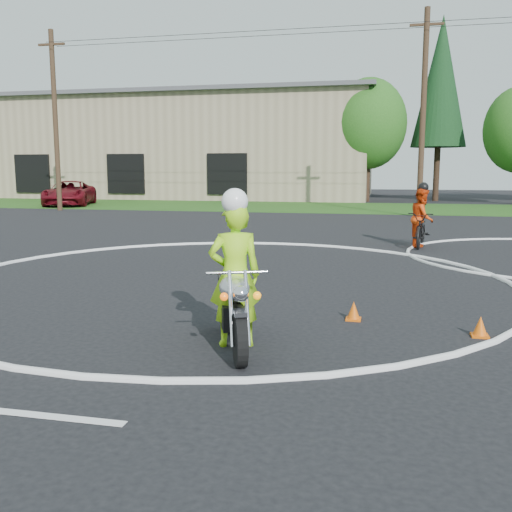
% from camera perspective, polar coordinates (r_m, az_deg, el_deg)
% --- Properties ---
extents(ground, '(120.00, 120.00, 0.00)m').
position_cam_1_polar(ground, '(9.57, -8.02, -5.79)').
color(ground, black).
rests_on(ground, ground).
extents(grass_strip, '(120.00, 10.00, 0.02)m').
position_cam_1_polar(grass_strip, '(35.89, 7.41, 4.86)').
color(grass_strip, '#1E4714').
rests_on(grass_strip, ground).
extents(course_markings, '(19.05, 19.05, 0.12)m').
position_cam_1_polar(course_markings, '(13.27, 7.56, -1.66)').
color(course_markings, silver).
rests_on(course_markings, ground).
extents(primary_motorcycle, '(1.00, 2.09, 1.15)m').
position_cam_1_polar(primary_motorcycle, '(7.60, -2.25, -5.18)').
color(primary_motorcycle, black).
rests_on(primary_motorcycle, ground).
extents(rider_primary_grp, '(0.83, 0.69, 2.13)m').
position_cam_1_polar(rider_primary_grp, '(7.63, -2.13, -1.50)').
color(rider_primary_grp, '#9CE317').
rests_on(rider_primary_grp, ground).
extents(rider_second_grp, '(1.01, 2.14, 1.98)m').
position_cam_1_polar(rider_second_grp, '(18.21, 16.25, 3.07)').
color(rider_second_grp, black).
rests_on(rider_second_grp, ground).
extents(pickup_grp, '(4.38, 6.30, 1.60)m').
position_cam_1_polar(pickup_grp, '(39.28, -18.15, 5.98)').
color(pickup_grp, '#5F0A14').
rests_on(pickup_grp, ground).
extents(traffic_cones, '(20.91, 12.51, 0.30)m').
position_cam_1_polar(traffic_cones, '(12.40, 15.49, -2.04)').
color(traffic_cones, '#E05A0B').
rests_on(traffic_cones, ground).
extents(warehouse, '(41.00, 17.00, 8.30)m').
position_cam_1_polar(warehouse, '(53.14, -11.14, 10.48)').
color(warehouse, tan).
rests_on(warehouse, ground).
extents(utility_poles, '(41.60, 1.12, 10.00)m').
position_cam_1_polar(utility_poles, '(29.84, 16.37, 13.79)').
color(utility_poles, '#473321').
rests_on(utility_poles, ground).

